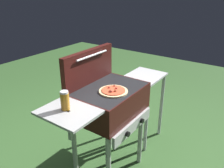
# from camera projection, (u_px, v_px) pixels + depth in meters

# --- Properties ---
(grill) EXTENTS (0.96, 0.53, 0.90)m
(grill) POSITION_uv_depth(u_px,v_px,m) (108.00, 104.00, 2.02)
(grill) COLOR #38110F
(grill) RESTS_ON ground_plane
(grill_lid_open) EXTENTS (0.63, 0.08, 0.30)m
(grill_lid_open) POSITION_uv_depth(u_px,v_px,m) (89.00, 67.00, 2.03)
(grill_lid_open) COLOR #38110F
(grill_lid_open) RESTS_ON grill
(pizza_pepperoni) EXTENTS (0.24, 0.24, 0.03)m
(pizza_pepperoni) POSITION_uv_depth(u_px,v_px,m) (113.00, 91.00, 1.90)
(pizza_pepperoni) COLOR beige
(pizza_pepperoni) RESTS_ON grill
(sauce_jar) EXTENTS (0.06, 0.06, 0.14)m
(sauce_jar) POSITION_uv_depth(u_px,v_px,m) (65.00, 101.00, 1.61)
(sauce_jar) COLOR #B77A1E
(sauce_jar) RESTS_ON grill
(prep_table) EXTENTS (0.44, 0.36, 0.81)m
(prep_table) POSITION_uv_depth(u_px,v_px,m) (143.00, 95.00, 2.60)
(prep_table) COLOR #B2B2B7
(prep_table) RESTS_ON ground_plane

